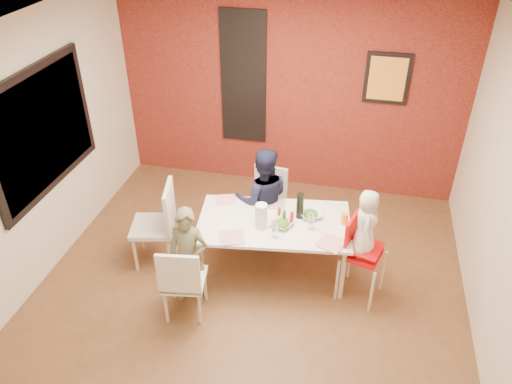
% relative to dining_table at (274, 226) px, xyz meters
% --- Properties ---
extents(ground, '(4.50, 4.50, 0.00)m').
position_rel_dining_table_xyz_m(ground, '(-0.18, -0.36, -0.61)').
color(ground, brown).
rests_on(ground, ground).
extents(ceiling, '(4.50, 4.50, 0.02)m').
position_rel_dining_table_xyz_m(ceiling, '(-0.18, -0.36, 2.09)').
color(ceiling, white).
rests_on(ceiling, wall_back).
extents(wall_back, '(4.50, 0.02, 2.70)m').
position_rel_dining_table_xyz_m(wall_back, '(-0.18, 1.89, 0.74)').
color(wall_back, beige).
rests_on(wall_back, ground).
extents(wall_left, '(0.02, 4.50, 2.70)m').
position_rel_dining_table_xyz_m(wall_left, '(-2.43, -0.36, 0.74)').
color(wall_left, beige).
rests_on(wall_left, ground).
extents(wall_right, '(0.02, 4.50, 2.70)m').
position_rel_dining_table_xyz_m(wall_right, '(2.07, -0.36, 0.74)').
color(wall_right, beige).
rests_on(wall_right, ground).
extents(brick_accent_wall, '(4.50, 0.02, 2.70)m').
position_rel_dining_table_xyz_m(brick_accent_wall, '(-0.18, 1.87, 0.74)').
color(brick_accent_wall, maroon).
rests_on(brick_accent_wall, ground).
extents(picture_window_frame, '(0.05, 1.70, 1.30)m').
position_rel_dining_table_xyz_m(picture_window_frame, '(-2.40, -0.16, 0.94)').
color(picture_window_frame, black).
rests_on(picture_window_frame, wall_left).
extents(picture_window_pane, '(0.02, 1.55, 1.15)m').
position_rel_dining_table_xyz_m(picture_window_pane, '(-2.39, -0.16, 0.94)').
color(picture_window_pane, black).
rests_on(picture_window_pane, wall_left).
extents(glassblock_strip, '(0.55, 0.03, 1.70)m').
position_rel_dining_table_xyz_m(glassblock_strip, '(-0.78, 1.86, 0.89)').
color(glassblock_strip, '#B6BFC6').
rests_on(glassblock_strip, wall_back).
extents(glassblock_surround, '(0.60, 0.03, 1.76)m').
position_rel_dining_table_xyz_m(glassblock_surround, '(-0.78, 1.85, 0.89)').
color(glassblock_surround, black).
rests_on(glassblock_surround, wall_back).
extents(art_print_frame, '(0.54, 0.03, 0.64)m').
position_rel_dining_table_xyz_m(art_print_frame, '(1.02, 1.85, 1.04)').
color(art_print_frame, black).
rests_on(art_print_frame, wall_back).
extents(art_print_canvas, '(0.44, 0.01, 0.54)m').
position_rel_dining_table_xyz_m(art_print_canvas, '(1.02, 1.84, 1.04)').
color(art_print_canvas, '#F4AC36').
rests_on(art_print_canvas, wall_back).
extents(dining_table, '(1.70, 1.09, 0.67)m').
position_rel_dining_table_xyz_m(dining_table, '(0.00, 0.00, 0.00)').
color(dining_table, white).
rests_on(dining_table, ground).
extents(chair_near, '(0.46, 0.46, 0.88)m').
position_rel_dining_table_xyz_m(chair_near, '(-0.72, -0.88, -0.12)').
color(chair_near, silver).
rests_on(chair_near, ground).
extents(chair_far, '(0.46, 0.46, 0.88)m').
position_rel_dining_table_xyz_m(chair_far, '(-0.20, 0.66, -0.12)').
color(chair_far, silver).
rests_on(chair_far, ground).
extents(chair_left, '(0.55, 0.55, 0.99)m').
position_rel_dining_table_xyz_m(chair_left, '(-1.25, -0.11, -0.05)').
color(chair_left, silver).
rests_on(chair_left, ground).
extents(high_chair, '(0.49, 0.49, 0.94)m').
position_rel_dining_table_xyz_m(high_chair, '(0.91, -0.16, -0.04)').
color(high_chair, red).
rests_on(high_chair, ground).
extents(child_near, '(0.42, 0.29, 1.13)m').
position_rel_dining_table_xyz_m(child_near, '(-0.74, -0.64, -0.04)').
color(child_near, '#5E5D43').
rests_on(child_near, ground).
extents(child_far, '(0.72, 0.62, 1.27)m').
position_rel_dining_table_xyz_m(child_far, '(-0.21, 0.42, 0.03)').
color(child_far, black).
rests_on(child_far, ground).
extents(toddler, '(0.25, 0.36, 0.73)m').
position_rel_dining_table_xyz_m(toddler, '(0.93, -0.17, 0.31)').
color(toddler, silver).
rests_on(toddler, high_chair).
extents(plate_near_left, '(0.31, 0.31, 0.01)m').
position_rel_dining_table_xyz_m(plate_near_left, '(-0.36, -0.37, 0.07)').
color(plate_near_left, white).
rests_on(plate_near_left, dining_table).
extents(plate_far_mid, '(0.24, 0.24, 0.01)m').
position_rel_dining_table_xyz_m(plate_far_mid, '(-0.04, 0.32, 0.06)').
color(plate_far_mid, silver).
rests_on(plate_far_mid, dining_table).
extents(plate_near_right, '(0.32, 0.32, 0.01)m').
position_rel_dining_table_xyz_m(plate_near_right, '(0.63, -0.25, 0.07)').
color(plate_near_right, white).
rests_on(plate_near_right, dining_table).
extents(plate_far_left, '(0.26, 0.26, 0.01)m').
position_rel_dining_table_xyz_m(plate_far_left, '(-0.60, 0.27, 0.06)').
color(plate_far_left, white).
rests_on(plate_far_left, dining_table).
extents(salad_bowl_a, '(0.29, 0.29, 0.05)m').
position_rel_dining_table_xyz_m(salad_bowl_a, '(0.09, -0.06, 0.09)').
color(salad_bowl_a, silver).
rests_on(salad_bowl_a, dining_table).
extents(salad_bowl_b, '(0.32, 0.32, 0.06)m').
position_rel_dining_table_xyz_m(salad_bowl_b, '(0.36, 0.17, 0.09)').
color(salad_bowl_b, white).
rests_on(salad_bowl_b, dining_table).
extents(wine_bottle, '(0.08, 0.08, 0.29)m').
position_rel_dining_table_xyz_m(wine_bottle, '(0.25, 0.14, 0.21)').
color(wine_bottle, black).
rests_on(wine_bottle, dining_table).
extents(wine_glass_a, '(0.06, 0.06, 0.18)m').
position_rel_dining_table_xyz_m(wine_glass_a, '(0.05, -0.25, 0.15)').
color(wine_glass_a, white).
rests_on(wine_glass_a, dining_table).
extents(wine_glass_b, '(0.06, 0.06, 0.18)m').
position_rel_dining_table_xyz_m(wine_glass_b, '(0.39, -0.04, 0.15)').
color(wine_glass_b, white).
rests_on(wine_glass_b, dining_table).
extents(paper_towel_roll, '(0.12, 0.12, 0.28)m').
position_rel_dining_table_xyz_m(paper_towel_roll, '(-0.11, -0.13, 0.20)').
color(paper_towel_roll, white).
rests_on(paper_towel_roll, dining_table).
extents(condiment_red, '(0.04, 0.04, 0.16)m').
position_rel_dining_table_xyz_m(condiment_red, '(0.19, -0.01, 0.14)').
color(condiment_red, red).
rests_on(condiment_red, dining_table).
extents(condiment_green, '(0.04, 0.04, 0.15)m').
position_rel_dining_table_xyz_m(condiment_green, '(0.10, -0.00, 0.14)').
color(condiment_green, '#366923').
rests_on(condiment_green, dining_table).
extents(condiment_brown, '(0.04, 0.04, 0.14)m').
position_rel_dining_table_xyz_m(condiment_brown, '(0.04, 0.06, 0.13)').
color(condiment_brown, brown).
rests_on(condiment_brown, dining_table).
extents(sippy_cup, '(0.07, 0.07, 0.12)m').
position_rel_dining_table_xyz_m(sippy_cup, '(0.72, 0.13, 0.12)').
color(sippy_cup, orange).
rests_on(sippy_cup, dining_table).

